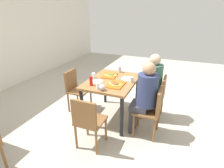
# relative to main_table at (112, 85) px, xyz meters

# --- Properties ---
(ground_plane) EXTENTS (10.00, 10.00, 0.02)m
(ground_plane) POSITION_rel_main_table_xyz_m (0.00, 0.00, -0.68)
(ground_plane) COLOR #B2AD9E
(main_table) EXTENTS (1.12, 0.85, 0.77)m
(main_table) POSITION_rel_main_table_xyz_m (0.00, 0.00, 0.00)
(main_table) COLOR olive
(main_table) RESTS_ON ground_plane
(chair_near_left) EXTENTS (0.40, 0.40, 0.85)m
(chair_near_left) POSITION_rel_main_table_xyz_m (-0.28, -0.81, -0.17)
(chair_near_left) COLOR brown
(chair_near_left) RESTS_ON ground_plane
(chair_near_right) EXTENTS (0.40, 0.40, 0.85)m
(chair_near_right) POSITION_rel_main_table_xyz_m (0.28, -0.81, -0.17)
(chair_near_right) COLOR brown
(chair_near_right) RESTS_ON ground_plane
(chair_far_side) EXTENTS (0.40, 0.40, 0.85)m
(chair_far_side) POSITION_rel_main_table_xyz_m (0.00, 0.81, -0.17)
(chair_far_side) COLOR brown
(chair_far_side) RESTS_ON ground_plane
(chair_left_end) EXTENTS (0.40, 0.40, 0.85)m
(chair_left_end) POSITION_rel_main_table_xyz_m (-0.94, 0.00, -0.17)
(chair_left_end) COLOR brown
(chair_left_end) RESTS_ON ground_plane
(person_in_red) EXTENTS (0.32, 0.42, 1.26)m
(person_in_red) POSITION_rel_main_table_xyz_m (-0.28, -0.67, 0.07)
(person_in_red) COLOR #383842
(person_in_red) RESTS_ON ground_plane
(person_in_brown_jacket) EXTENTS (0.32, 0.42, 1.26)m
(person_in_brown_jacket) POSITION_rel_main_table_xyz_m (0.28, -0.67, 0.07)
(person_in_brown_jacket) COLOR #383842
(person_in_brown_jacket) RESTS_ON ground_plane
(tray_red_near) EXTENTS (0.36, 0.26, 0.02)m
(tray_red_near) POSITION_rel_main_table_xyz_m (-0.20, -0.15, 0.11)
(tray_red_near) COLOR #D85914
(tray_red_near) RESTS_ON main_table
(tray_red_far) EXTENTS (0.39, 0.30, 0.02)m
(tray_red_far) POSITION_rel_main_table_xyz_m (0.20, 0.13, 0.11)
(tray_red_far) COLOR #D85914
(tray_red_far) RESTS_ON main_table
(paper_plate_center) EXTENTS (0.22, 0.22, 0.01)m
(paper_plate_center) POSITION_rel_main_table_xyz_m (-0.17, 0.24, 0.11)
(paper_plate_center) COLOR white
(paper_plate_center) RESTS_ON main_table
(paper_plate_near_edge) EXTENTS (0.22, 0.22, 0.01)m
(paper_plate_near_edge) POSITION_rel_main_table_xyz_m (0.17, -0.24, 0.11)
(paper_plate_near_edge) COLOR white
(paper_plate_near_edge) RESTS_ON main_table
(pizza_slice_a) EXTENTS (0.17, 0.21, 0.02)m
(pizza_slice_a) POSITION_rel_main_table_xyz_m (-0.17, -0.13, 0.13)
(pizza_slice_a) COLOR #C68C47
(pizza_slice_a) RESTS_ON tray_red_near
(pizza_slice_b) EXTENTS (0.16, 0.22, 0.02)m
(pizza_slice_b) POSITION_rel_main_table_xyz_m (0.21, 0.11, 0.13)
(pizza_slice_b) COLOR tan
(pizza_slice_b) RESTS_ON tray_red_far
(plastic_cup_a) EXTENTS (0.07, 0.07, 0.10)m
(plastic_cup_a) POSITION_rel_main_table_xyz_m (-0.03, 0.36, 0.15)
(plastic_cup_a) COLOR white
(plastic_cup_a) RESTS_ON main_table
(plastic_cup_b) EXTENTS (0.07, 0.07, 0.10)m
(plastic_cup_b) POSITION_rel_main_table_xyz_m (0.03, -0.36, 0.15)
(plastic_cup_b) COLOR white
(plastic_cup_b) RESTS_ON main_table
(plastic_cup_c) EXTENTS (0.07, 0.07, 0.10)m
(plastic_cup_c) POSITION_rel_main_table_xyz_m (-0.45, 0.06, 0.15)
(plastic_cup_c) COLOR white
(plastic_cup_c) RESTS_ON main_table
(soda_can) EXTENTS (0.07, 0.07, 0.12)m
(soda_can) POSITION_rel_main_table_xyz_m (0.48, 0.02, 0.16)
(soda_can) COLOR #B7BCC6
(soda_can) RESTS_ON main_table
(condiment_bottle) EXTENTS (0.06, 0.06, 0.16)m
(condiment_bottle) POSITION_rel_main_table_xyz_m (-0.36, 0.24, 0.18)
(condiment_bottle) COLOR red
(condiment_bottle) RESTS_ON main_table
(foil_bundle) EXTENTS (0.10, 0.10, 0.10)m
(foil_bundle) POSITION_rel_main_table_xyz_m (-0.48, -0.02, 0.15)
(foil_bundle) COLOR silver
(foil_bundle) RESTS_ON main_table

